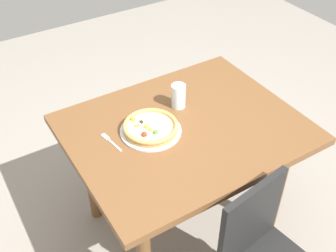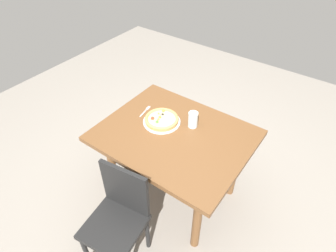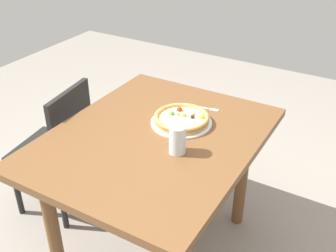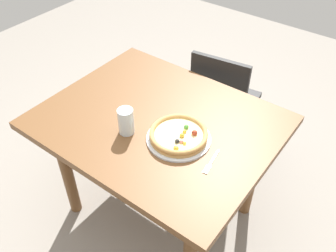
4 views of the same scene
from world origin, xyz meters
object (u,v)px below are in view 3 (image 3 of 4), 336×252
chair_near (58,146)px  pizza (182,118)px  dining_table (154,154)px  plate (181,123)px  drinking_glass (177,139)px  fork (207,108)px

chair_near → pizza: (-0.16, 0.75, 0.33)m
dining_table → plate: plate is taller
pizza → drinking_glass: 0.27m
fork → drinking_glass: 0.46m
dining_table → drinking_glass: bearing=68.6°
pizza → fork: size_ratio=1.72×
dining_table → chair_near: 0.72m
pizza → fork: bearing=168.3°
plate → fork: plate is taller
chair_near → fork: chair_near is taller
chair_near → fork: (-0.37, 0.80, 0.30)m
dining_table → fork: bearing=165.1°
plate → drinking_glass: drinking_glass is taller
dining_table → pizza: pizza is taller
plate → drinking_glass: size_ratio=2.30×
pizza → fork: (-0.21, 0.04, -0.03)m
dining_table → chair_near: (-0.01, -0.69, -0.19)m
dining_table → drinking_glass: drinking_glass is taller
plate → drinking_glass: bearing=24.6°
dining_table → chair_near: size_ratio=1.39×
drinking_glass → pizza: bearing=-155.5°
pizza → drinking_glass: bearing=24.5°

